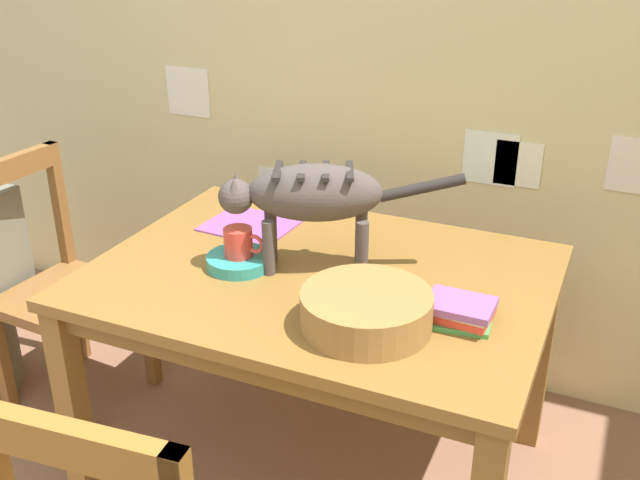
{
  "coord_description": "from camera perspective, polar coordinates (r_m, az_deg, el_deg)",
  "views": [
    {
      "loc": [
        0.73,
        -0.32,
        1.71
      ],
      "look_at": [
        -0.05,
        1.42,
        0.84
      ],
      "focal_mm": 41.19,
      "sensor_mm": 36.0,
      "label": 1
    }
  ],
  "objects": [
    {
      "name": "wooden_chair_far",
      "position": [
        2.82,
        -19.57,
        -3.57
      ],
      "size": [
        0.45,
        0.45,
        0.92
      ],
      "rotation": [
        0.0,
        0.0,
        -1.64
      ],
      "color": "brown",
      "rests_on": "ground_plane"
    },
    {
      "name": "magazine",
      "position": [
        2.45,
        -5.46,
        1.17
      ],
      "size": [
        0.3,
        0.25,
        0.01
      ],
      "primitive_type": "cube",
      "rotation": [
        0.0,
        0.0,
        -0.06
      ],
      "color": "#984DA2",
      "rests_on": "dining_table"
    },
    {
      "name": "coffee_mug",
      "position": [
        2.14,
        -6.29,
        -0.18
      ],
      "size": [
        0.13,
        0.08,
        0.09
      ],
      "color": "red",
      "rests_on": "saucer_bowl"
    },
    {
      "name": "cat",
      "position": [
        2.07,
        -0.75,
        3.44
      ],
      "size": [
        0.65,
        0.32,
        0.32
      ],
      "rotation": [
        0.0,
        0.0,
        1.97
      ],
      "color": "#4B413D",
      "rests_on": "dining_table"
    },
    {
      "name": "wall_rear",
      "position": [
        2.67,
        8.13,
        14.48
      ],
      "size": [
        4.54,
        0.11,
        2.5
      ],
      "color": "beige",
      "rests_on": "ground_plane"
    },
    {
      "name": "saucer_bowl",
      "position": [
        2.17,
        -6.3,
        -1.64
      ],
      "size": [
        0.19,
        0.19,
        0.04
      ],
      "primitive_type": "cylinder",
      "color": "teal",
      "rests_on": "dining_table"
    },
    {
      "name": "dining_table",
      "position": [
        2.18,
        0.0,
        -4.43
      ],
      "size": [
        1.31,
        0.96,
        0.74
      ],
      "color": "brown",
      "rests_on": "ground_plane"
    },
    {
      "name": "book_stack",
      "position": [
        1.9,
        10.71,
        -5.42
      ],
      "size": [
        0.18,
        0.15,
        0.07
      ],
      "color": "#459B4E",
      "rests_on": "dining_table"
    },
    {
      "name": "wicker_basket",
      "position": [
        1.85,
        3.6,
        -5.42
      ],
      "size": [
        0.33,
        0.33,
        0.1
      ],
      "color": "olive",
      "rests_on": "dining_table"
    }
  ]
}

